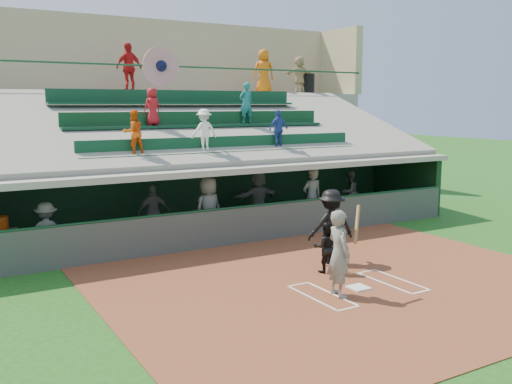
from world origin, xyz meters
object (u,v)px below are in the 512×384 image
white_table (3,246)px  water_cooler (0,224)px  home_plate (358,287)px  trash_bin (308,84)px  catcher (325,247)px  batter_at_plate (339,253)px

white_table → water_cooler: water_cooler is taller
home_plate → trash_bin: trash_bin is taller
catcher → water_cooler: bearing=-12.3°
batter_at_plate → catcher: batter_at_plate is taller
home_plate → white_table: size_ratio=0.49×
batter_at_plate → white_table: (-5.91, 6.66, -0.55)m
water_cooler → trash_bin: 16.10m
batter_at_plate → trash_bin: 15.89m
home_plate → white_table: bearing=135.6°
white_table → batter_at_plate: bearing=-55.2°
batter_at_plate → trash_bin: bearing=57.3°
home_plate → catcher: 1.52m
water_cooler → catcher: bearing=-36.7°
white_table → catcher: bearing=-44.0°
batter_at_plate → white_table: bearing=131.6°
batter_at_plate → water_cooler: 8.90m
catcher → trash_bin: trash_bin is taller
trash_bin → water_cooler: bearing=-156.1°
catcher → batter_at_plate: bearing=86.6°
batter_at_plate → water_cooler: (-5.96, 6.61, 0.05)m
home_plate → water_cooler: (-6.68, 6.43, 0.99)m
home_plate → water_cooler: bearing=136.1°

